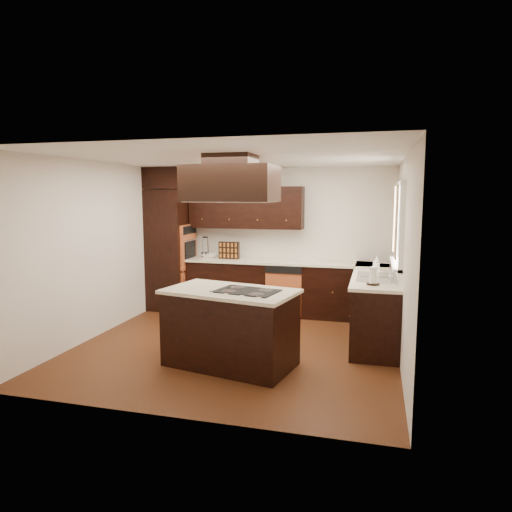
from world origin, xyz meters
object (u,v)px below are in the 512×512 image
object	(u,v)px
spice_rack	(229,250)
island	(230,329)
range_hood	(231,184)
oven_column	(170,250)

from	to	relation	value
spice_rack	island	bearing A→B (deg)	-71.21
range_hood	spice_rack	bearing A→B (deg)	108.86
oven_column	range_hood	bearing A→B (deg)	-50.26
oven_column	spice_rack	size ratio (longest dim) A/B	5.88
island	range_hood	xyz separation A→B (m)	(-0.03, 0.17, 1.72)
island	range_hood	size ratio (longest dim) A/B	1.40
oven_column	island	world-z (taller)	oven_column
spice_rack	range_hood	bearing A→B (deg)	-70.70
oven_column	range_hood	xyz separation A→B (m)	(1.88, -2.25, 1.10)
oven_column	range_hood	size ratio (longest dim) A/B	2.02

